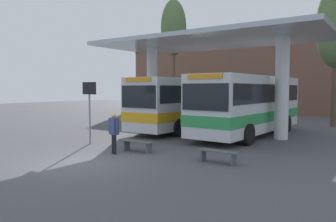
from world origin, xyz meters
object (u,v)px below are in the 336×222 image
info_sign_platform (89,100)px  poplar_tree_behind_right (174,29)px  transit_bus_center_bay (249,103)px  waiting_bench_near_pillar (137,144)px  pedestrian_waiting (114,129)px  transit_bus_left_bay (189,102)px  waiting_bench_mid_platform (218,154)px

info_sign_platform → poplar_tree_behind_right: bearing=109.2°
transit_bus_center_bay → poplar_tree_behind_right: poplar_tree_behind_right is taller
waiting_bench_near_pillar → info_sign_platform: 3.73m
info_sign_platform → pedestrian_waiting: (2.78, -1.20, -1.13)m
transit_bus_left_bay → transit_bus_center_bay: bearing=173.8°
info_sign_platform → waiting_bench_mid_platform: bearing=-2.1°
transit_bus_center_bay → info_sign_platform: (-5.44, -7.17, 0.26)m
transit_bus_center_bay → info_sign_platform: bearing=55.3°
info_sign_platform → poplar_tree_behind_right: (-5.50, 15.74, 6.33)m
waiting_bench_near_pillar → poplar_tree_behind_right: bearing=118.7°
waiting_bench_near_pillar → poplar_tree_behind_right: poplar_tree_behind_right is taller
transit_bus_left_bay → waiting_bench_mid_platform: transit_bus_left_bay is taller
info_sign_platform → waiting_bench_near_pillar: bearing=-4.5°
waiting_bench_mid_platform → pedestrian_waiting: (-4.29, -0.94, 0.70)m
transit_bus_left_bay → transit_bus_center_bay: (4.35, -0.53, 0.04)m
waiting_bench_mid_platform → info_sign_platform: size_ratio=0.51×
transit_bus_center_bay → waiting_bench_mid_platform: bearing=104.8°
waiting_bench_mid_platform → pedestrian_waiting: 4.44m
poplar_tree_behind_right → pedestrian_waiting: bearing=-64.0°
transit_bus_left_bay → poplar_tree_behind_right: poplar_tree_behind_right is taller
transit_bus_left_bay → info_sign_platform: (-1.08, -7.70, 0.30)m
waiting_bench_mid_platform → poplar_tree_behind_right: (-12.56, 16.00, 8.16)m
transit_bus_left_bay → transit_bus_center_bay: transit_bus_center_bay is taller
waiting_bench_near_pillar → poplar_tree_behind_right: (-8.74, 16.00, 8.16)m
transit_bus_center_bay → pedestrian_waiting: bearing=74.9°
transit_bus_center_bay → pedestrian_waiting: size_ratio=6.07×
info_sign_platform → transit_bus_center_bay: bearing=52.8°
transit_bus_center_bay → info_sign_platform: size_ratio=3.38×
waiting_bench_mid_platform → poplar_tree_behind_right: size_ratio=0.14×
waiting_bench_mid_platform → info_sign_platform: 7.30m
poplar_tree_behind_right → transit_bus_center_bay: bearing=-38.1°
transit_bus_center_bay → info_sign_platform: 9.00m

